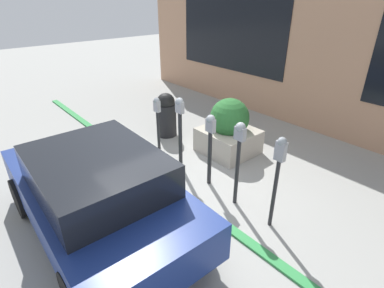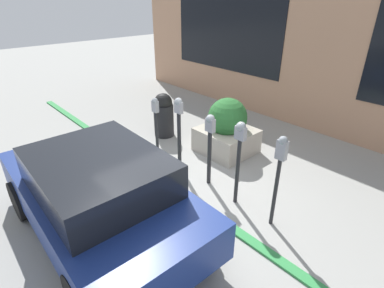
{
  "view_description": "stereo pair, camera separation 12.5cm",
  "coord_description": "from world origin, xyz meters",
  "px_view_note": "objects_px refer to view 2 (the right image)",
  "views": [
    {
      "loc": [
        -3.56,
        2.88,
        3.36
      ],
      "look_at": [
        0.0,
        -0.16,
        0.98
      ],
      "focal_mm": 28.0,
      "sensor_mm": 36.0,
      "label": 1
    },
    {
      "loc": [
        -3.48,
        2.98,
        3.36
      ],
      "look_at": [
        0.0,
        -0.16,
        0.98
      ],
      "focal_mm": 28.0,
      "sensor_mm": 36.0,
      "label": 2
    }
  ],
  "objects_px": {
    "planter_box": "(227,130)",
    "parking_meter_nearest": "(279,166)",
    "parking_meter_fourth": "(179,124)",
    "parking_meter_farthest": "(156,118)",
    "parked_car_front": "(99,193)",
    "trash_bin": "(164,115)",
    "parking_meter_middle": "(210,139)",
    "parking_meter_second": "(239,148)"
  },
  "relations": [
    {
      "from": "planter_box",
      "to": "parking_meter_nearest",
      "type": "bearing_deg",
      "value": 148.98
    },
    {
      "from": "parking_meter_fourth",
      "to": "parking_meter_nearest",
      "type": "bearing_deg",
      "value": 179.62
    },
    {
      "from": "parking_meter_farthest",
      "to": "parked_car_front",
      "type": "bearing_deg",
      "value": 124.88
    },
    {
      "from": "planter_box",
      "to": "parked_car_front",
      "type": "height_order",
      "value": "parked_car_front"
    },
    {
      "from": "parking_meter_fourth",
      "to": "trash_bin",
      "type": "height_order",
      "value": "parking_meter_fourth"
    },
    {
      "from": "parking_meter_middle",
      "to": "parking_meter_fourth",
      "type": "bearing_deg",
      "value": 3.92
    },
    {
      "from": "trash_bin",
      "to": "parking_meter_nearest",
      "type": "bearing_deg",
      "value": 168.69
    },
    {
      "from": "parking_meter_farthest",
      "to": "parked_car_front",
      "type": "height_order",
      "value": "parked_car_front"
    },
    {
      "from": "parking_meter_farthest",
      "to": "planter_box",
      "type": "xyz_separation_m",
      "value": [
        -0.92,
        -1.3,
        -0.36
      ]
    },
    {
      "from": "parking_meter_fourth",
      "to": "trash_bin",
      "type": "xyz_separation_m",
      "value": [
        1.53,
        -0.75,
        -0.45
      ]
    },
    {
      "from": "parking_meter_fourth",
      "to": "planter_box",
      "type": "bearing_deg",
      "value": -96.74
    },
    {
      "from": "parking_meter_farthest",
      "to": "parking_meter_second",
      "type": "bearing_deg",
      "value": 179.95
    },
    {
      "from": "parking_meter_second",
      "to": "parking_meter_farthest",
      "type": "distance_m",
      "value": 2.34
    },
    {
      "from": "parking_meter_second",
      "to": "parked_car_front",
      "type": "xyz_separation_m",
      "value": [
        0.88,
        2.09,
        -0.35
      ]
    },
    {
      "from": "parking_meter_second",
      "to": "parking_meter_nearest",
      "type": "bearing_deg",
      "value": -179.9
    },
    {
      "from": "parking_meter_second",
      "to": "parking_meter_fourth",
      "type": "relative_size",
      "value": 0.99
    },
    {
      "from": "parking_meter_nearest",
      "to": "parked_car_front",
      "type": "height_order",
      "value": "parking_meter_nearest"
    },
    {
      "from": "parking_meter_second",
      "to": "planter_box",
      "type": "height_order",
      "value": "parking_meter_second"
    },
    {
      "from": "parking_meter_nearest",
      "to": "parking_meter_middle",
      "type": "bearing_deg",
      "value": -2.71
    },
    {
      "from": "planter_box",
      "to": "parked_car_front",
      "type": "distance_m",
      "value": 3.44
    },
    {
      "from": "parked_car_front",
      "to": "parking_meter_fourth",
      "type": "bearing_deg",
      "value": -70.71
    },
    {
      "from": "parking_meter_nearest",
      "to": "trash_bin",
      "type": "relative_size",
      "value": 1.39
    },
    {
      "from": "parking_meter_second",
      "to": "parking_meter_farthest",
      "type": "bearing_deg",
      "value": -0.05
    },
    {
      "from": "parking_meter_nearest",
      "to": "parked_car_front",
      "type": "relative_size",
      "value": 0.41
    },
    {
      "from": "parking_meter_nearest",
      "to": "parking_meter_middle",
      "type": "relative_size",
      "value": 1.09
    },
    {
      "from": "parking_meter_farthest",
      "to": "parked_car_front",
      "type": "xyz_separation_m",
      "value": [
        -1.46,
        2.09,
        -0.17
      ]
    },
    {
      "from": "parking_meter_nearest",
      "to": "parking_meter_middle",
      "type": "height_order",
      "value": "parking_meter_nearest"
    },
    {
      "from": "parking_meter_middle",
      "to": "planter_box",
      "type": "relative_size",
      "value": 1.11
    },
    {
      "from": "parked_car_front",
      "to": "planter_box",
      "type": "bearing_deg",
      "value": -79.83
    },
    {
      "from": "parking_meter_fourth",
      "to": "parking_meter_farthest",
      "type": "relative_size",
      "value": 1.14
    },
    {
      "from": "parking_meter_fourth",
      "to": "parked_car_front",
      "type": "distance_m",
      "value": 2.23
    },
    {
      "from": "parking_meter_farthest",
      "to": "trash_bin",
      "type": "distance_m",
      "value": 1.13
    },
    {
      "from": "parking_meter_middle",
      "to": "parked_car_front",
      "type": "bearing_deg",
      "value": 86.57
    },
    {
      "from": "parking_meter_middle",
      "to": "parking_meter_farthest",
      "type": "bearing_deg",
      "value": 2.55
    },
    {
      "from": "parking_meter_fourth",
      "to": "trash_bin",
      "type": "relative_size",
      "value": 1.38
    },
    {
      "from": "trash_bin",
      "to": "parking_meter_farthest",
      "type": "bearing_deg",
      "value": 134.53
    },
    {
      "from": "parking_meter_farthest",
      "to": "trash_bin",
      "type": "xyz_separation_m",
      "value": [
        0.76,
        -0.77,
        -0.34
      ]
    },
    {
      "from": "parking_meter_farthest",
      "to": "planter_box",
      "type": "bearing_deg",
      "value": -125.31
    },
    {
      "from": "parking_meter_middle",
      "to": "parking_meter_farthest",
      "type": "distance_m",
      "value": 1.59
    },
    {
      "from": "trash_bin",
      "to": "parking_meter_fourth",
      "type": "bearing_deg",
      "value": 153.72
    },
    {
      "from": "parking_meter_nearest",
      "to": "parking_meter_farthest",
      "type": "distance_m",
      "value": 3.09
    },
    {
      "from": "parking_meter_nearest",
      "to": "parking_meter_second",
      "type": "relative_size",
      "value": 1.01
    }
  ]
}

